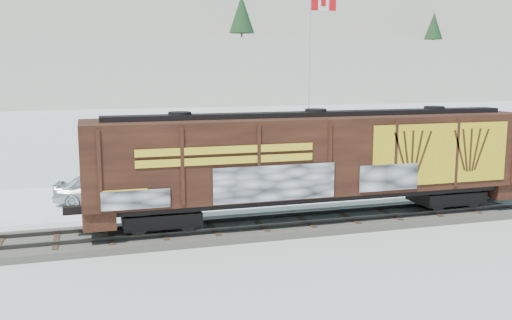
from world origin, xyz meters
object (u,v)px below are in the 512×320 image
object	(u,v)px
car_silver	(101,189)
car_white	(320,176)
flagpole	(310,105)
car_dark	(345,171)
hopper_railcar	(315,158)

from	to	relation	value
car_silver	car_white	xyz separation A→B (m)	(11.77, 0.18, -0.04)
flagpole	car_dark	world-z (taller)	flagpole
car_white	car_dark	bearing A→B (deg)	-60.26
car_white	car_dark	world-z (taller)	car_white
flagpole	car_silver	world-z (taller)	flagpole
car_white	flagpole	bearing A→B (deg)	-13.59
hopper_railcar	car_dark	distance (m)	9.56
car_silver	hopper_railcar	bearing A→B (deg)	-114.37
flagpole	car_white	size ratio (longest dim) A/B	2.62
hopper_railcar	car_dark	size ratio (longest dim) A/B	3.90
flagpole	car_silver	size ratio (longest dim) A/B	2.56
car_silver	car_dark	distance (m)	13.82
car_silver	car_dark	xyz separation A→B (m)	(13.77, 1.19, -0.06)
flagpole	car_white	world-z (taller)	flagpole
car_silver	flagpole	bearing A→B (deg)	-52.05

